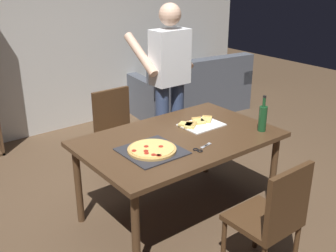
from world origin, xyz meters
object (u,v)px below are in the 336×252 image
Objects in this scene: dining_table at (179,144)px; wine_bottle at (263,118)px; chair_far_side at (117,128)px; person_serving_pizza at (169,79)px; kitchen_scissors at (201,148)px; chair_near_camera at (273,215)px; pepperoni_pizza_on_tray at (152,150)px; couch at (192,92)px.

wine_bottle reaches higher than dining_table.
dining_table is 1.02m from chair_far_side.
kitchen_scissors is (-0.53, -1.07, -0.24)m from person_serving_pizza.
chair_near_camera is 0.75m from kitchen_scissors.
pepperoni_pizza_on_tray is (-0.35, -0.10, 0.08)m from dining_table.
chair_near_camera is 1.92m from person_serving_pizza.
chair_near_camera is at bearing -122.33° from couch.
kitchen_scissors is at bearing 176.19° from wine_bottle.
wine_bottle is (0.65, 0.67, 0.36)m from chair_near_camera.
chair_near_camera reaches higher than dining_table.
chair_near_camera is at bearing -88.29° from kitchen_scissors.
chair_near_camera is at bearing -90.00° from dining_table.
pepperoni_pizza_on_tray is at bearing -164.61° from dining_table.
couch is at bearing 49.98° from kitchen_scissors.
person_serving_pizza is at bearing 63.82° from kitchen_scissors.
couch is at bearing 61.83° from wine_bottle.
kitchen_scissors is at bearing -94.15° from dining_table.
couch is 1.96m from person_serving_pizza.
dining_table is 8.27× the size of kitchen_scissors.
person_serving_pizza is (0.51, 1.78, 0.49)m from chair_near_camera.
pepperoni_pizza_on_tray is at bearing -107.64° from chair_far_side.
person_serving_pizza is 1.13m from wine_bottle.
chair_near_camera is 2.00m from chair_far_side.
chair_near_camera and chair_far_side have the same top height.
person_serving_pizza reaches higher than chair_near_camera.
chair_near_camera is 0.51× the size of person_serving_pizza.
dining_table is 3.75× the size of pepperoni_pizza_on_tray.
kitchen_scissors is at bearing 91.71° from chair_near_camera.
wine_bottle is 0.68m from kitchen_scissors.
couch is 1.02× the size of person_serving_pizza.
chair_far_side reaches higher than dining_table.
pepperoni_pizza_on_tray is 1.38× the size of wine_bottle.
chair_near_camera is 0.50× the size of couch.
wine_bottle is (0.65, -0.34, 0.19)m from dining_table.
pepperoni_pizza_on_tray is at bearing 111.08° from chair_near_camera.
chair_far_side is 4.54× the size of kitchen_scissors.
couch is 9.04× the size of kitchen_scissors.
chair_far_side is 1.32m from kitchen_scissors.
pepperoni_pizza_on_tray is (-0.35, -1.10, 0.25)m from chair_far_side.
kitchen_scissors is (-0.02, 0.71, 0.24)m from chair_near_camera.
couch is at bearing 27.51° from chair_far_side.
wine_bottle reaches higher than chair_far_side.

